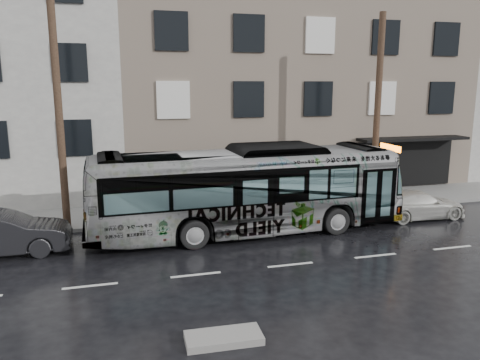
# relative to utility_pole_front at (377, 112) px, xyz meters

# --- Properties ---
(ground) EXTENTS (120.00, 120.00, 0.00)m
(ground) POSITION_rel_utility_pole_front_xyz_m (-6.50, -3.30, -4.65)
(ground) COLOR black
(ground) RESTS_ON ground
(sidewalk) EXTENTS (90.00, 3.60, 0.15)m
(sidewalk) POSITION_rel_utility_pole_front_xyz_m (-6.50, 1.60, -4.58)
(sidewalk) COLOR gray
(sidewalk) RESTS_ON ground
(building_taupe) EXTENTS (20.00, 12.00, 11.00)m
(building_taupe) POSITION_rel_utility_pole_front_xyz_m (-1.50, 9.40, 0.85)
(building_taupe) COLOR #75685A
(building_taupe) RESTS_ON ground
(utility_pole_front) EXTENTS (0.30, 0.30, 9.00)m
(utility_pole_front) POSITION_rel_utility_pole_front_xyz_m (0.00, 0.00, 0.00)
(utility_pole_front) COLOR #4F3827
(utility_pole_front) RESTS_ON sidewalk
(utility_pole_rear) EXTENTS (0.30, 0.30, 9.00)m
(utility_pole_rear) POSITION_rel_utility_pole_front_xyz_m (-14.00, 0.00, 0.00)
(utility_pole_rear) COLOR #4F3827
(utility_pole_rear) RESTS_ON sidewalk
(sign_post) EXTENTS (0.06, 0.06, 2.40)m
(sign_post) POSITION_rel_utility_pole_front_xyz_m (1.10, 0.00, -3.30)
(sign_post) COLOR slate
(sign_post) RESTS_ON sidewalk
(bus) EXTENTS (12.81, 3.43, 3.54)m
(bus) POSITION_rel_utility_pole_front_xyz_m (-6.92, -2.00, -2.88)
(bus) COLOR #B2B2B2
(bus) RESTS_ON ground
(white_sedan) EXTENTS (4.34, 1.78, 1.26)m
(white_sedan) POSITION_rel_utility_pole_front_xyz_m (1.09, -2.02, -4.02)
(white_sedan) COLOR #B7B6AE
(white_sedan) RESTS_ON ground
(dark_sedan) EXTENTS (4.77, 1.76, 1.56)m
(dark_sedan) POSITION_rel_utility_pole_front_xyz_m (-16.02, -2.23, -3.87)
(dark_sedan) COLOR black
(dark_sedan) RESTS_ON ground
(slush_pile) EXTENTS (1.83, 0.87, 0.18)m
(slush_pile) POSITION_rel_utility_pole_front_xyz_m (-9.75, -9.85, -4.56)
(slush_pile) COLOR #A3A19B
(slush_pile) RESTS_ON ground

